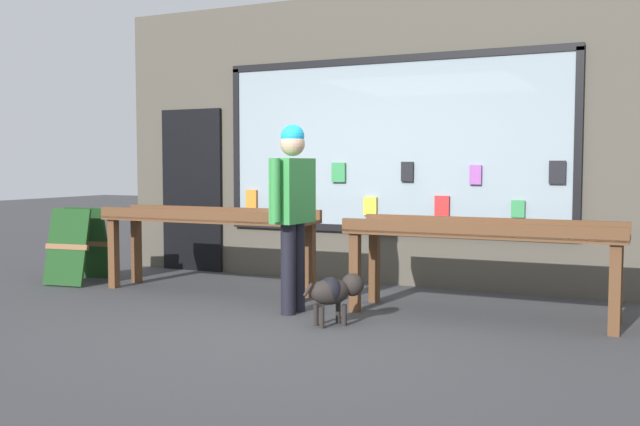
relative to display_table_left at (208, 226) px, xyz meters
The scene contains 7 objects.
ground_plane 1.92m from the display_table_left, 33.76° to the right, with size 40.00×40.00×0.00m, color #38383A.
shopfront_facade 2.22m from the display_table_left, 44.15° to the left, with size 7.01×0.29×3.36m.
display_table_left is the anchor object (origin of this frame).
display_table_right 2.95m from the display_table_left, ahead, with size 2.46×0.71×0.88m.
person_browsing 1.47m from the display_table_left, 23.01° to the right, with size 0.25×0.68×1.75m.
small_dog 2.11m from the display_table_left, 24.67° to the right, with size 0.43×0.48×0.44m.
sandwich_board_sign 1.77m from the display_table_left, behind, with size 0.61×0.70×0.87m.
Camera 1 is at (2.87, -5.42, 1.38)m, focal length 40.00 mm.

